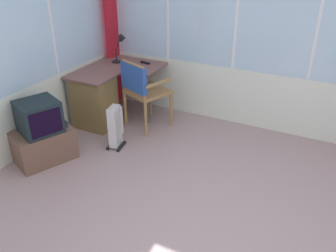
{
  "coord_description": "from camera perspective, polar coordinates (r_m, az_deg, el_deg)",
  "views": [
    {
      "loc": [
        -2.08,
        -0.82,
        2.32
      ],
      "look_at": [
        0.77,
        0.62,
        0.64
      ],
      "focal_mm": 38.7,
      "sensor_mm": 36.0,
      "label": 1
    }
  ],
  "objects": [
    {
      "name": "tv_on_stand",
      "position": [
        4.34,
        -19.18,
        -1.28
      ],
      "size": [
        0.76,
        0.66,
        0.73
      ],
      "color": "brown",
      "rests_on": "ground"
    },
    {
      "name": "desk",
      "position": [
        4.95,
        -11.2,
        4.36
      ],
      "size": [
        1.16,
        0.94,
        0.72
      ],
      "color": "brown",
      "rests_on": "ground"
    },
    {
      "name": "east_window_panel",
      "position": [
        4.67,
        16.42,
        13.8
      ],
      "size": [
        0.07,
        4.74,
        2.55
      ],
      "color": "silver",
      "rests_on": "ground"
    },
    {
      "name": "ground",
      "position": [
        3.24,
        3.81,
        -18.71
      ],
      "size": [
        5.74,
        5.74,
        0.06
      ],
      "primitive_type": "cube",
      "color": "gray"
    },
    {
      "name": "desk_lamp",
      "position": [
        5.22,
        -7.33,
        12.79
      ],
      "size": [
        0.22,
        0.19,
        0.4
      ],
      "color": "black",
      "rests_on": "desk"
    },
    {
      "name": "tv_remote",
      "position": [
        5.17,
        -3.61,
        9.93
      ],
      "size": [
        0.08,
        0.16,
        0.02
      ],
      "primitive_type": "cube",
      "rotation": [
        0.0,
        0.0,
        -0.23
      ],
      "color": "black",
      "rests_on": "desk"
    },
    {
      "name": "curtain_corner",
      "position": [
        5.44,
        -8.84,
        15.92
      ],
      "size": [
        0.27,
        0.07,
        2.45
      ],
      "primitive_type": "cube",
      "rotation": [
        0.0,
        0.0,
        0.01
      ],
      "color": "red",
      "rests_on": "ground"
    },
    {
      "name": "wooden_armchair",
      "position": [
        4.69,
        -4.41,
        6.29
      ],
      "size": [
        0.63,
        0.62,
        0.93
      ],
      "color": "#9A7143",
      "rests_on": "ground"
    },
    {
      "name": "space_heater",
      "position": [
        4.43,
        -8.23,
        -0.01
      ],
      "size": [
        0.28,
        0.21,
        0.54
      ],
      "color": "silver",
      "rests_on": "ground"
    }
  ]
}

